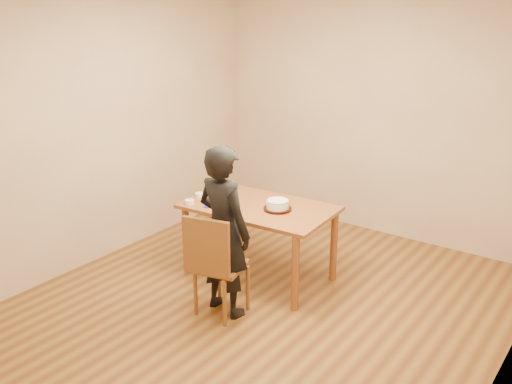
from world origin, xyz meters
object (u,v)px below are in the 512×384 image
Objects in this scene: dining_chair at (221,266)px; cake_plate at (278,209)px; cake at (278,205)px; person at (224,231)px; dining_table at (259,207)px.

dining_chair is 1.42× the size of cake_plate.
dining_chair is 1.80× the size of cake.
dining_table is at bearing -71.28° from person.
cake_plate is (0.21, 0.00, 0.03)m from dining_table.
person reaches higher than dining_chair.
dining_table is 0.23m from cake.
dining_table is 3.76× the size of dining_chair.
person is at bearing -94.94° from cake_plate.
dining_chair is 0.32m from person.
cake is (0.00, 0.00, 0.04)m from cake_plate.
cake is (0.06, 0.78, 0.35)m from dining_chair.
dining_chair is at bearing -94.66° from cake.
cake is at bearing 0.00° from cake_plate.
dining_table is 0.75m from person.
cake is at bearing -87.83° from person.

